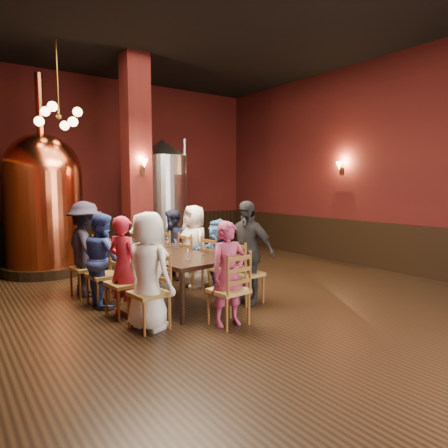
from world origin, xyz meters
TOP-DOWN VIEW (x-y plane):
  - room at (0.00, 0.00)m, footprint 10.00×10.02m
  - wainscot_right at (3.96, 0.00)m, footprint 0.08×9.90m
  - wainscot_back at (0.00, 4.96)m, footprint 7.90×0.08m
  - column at (-0.30, 2.80)m, footprint 0.58×0.58m
  - pendant_cluster at (-1.80, 2.90)m, footprint 0.90×0.90m
  - sconce_wall at (3.90, 0.80)m, footprint 0.20×0.20m
  - sconce_column at (-0.30, 2.50)m, footprint 0.20×0.20m
  - dining_table at (-0.90, 0.40)m, footprint 1.23×2.49m
  - chair_0 at (-1.65, -0.68)m, footprint 0.50×0.50m
  - person_0 at (-1.65, -0.68)m, footprint 0.66×0.83m
  - chair_1 at (-1.71, -0.01)m, footprint 0.50×0.50m
  - person_1 at (-1.71, -0.01)m, footprint 0.52×0.60m
  - chair_2 at (-1.78, 0.64)m, footprint 0.50×0.50m
  - person_2 at (-1.78, 0.64)m, footprint 0.37×0.70m
  - chair_3 at (-1.84, 1.31)m, footprint 0.50×0.50m
  - person_3 at (-1.84, 1.31)m, footprint 0.62×1.03m
  - chair_4 at (0.05, -0.51)m, footprint 0.50×0.50m
  - person_4 at (0.05, -0.51)m, footprint 0.71×1.00m
  - chair_5 at (-0.02, 0.16)m, footprint 0.50×0.50m
  - person_5 at (-0.02, 0.16)m, footprint 0.47×1.19m
  - chair_6 at (-0.09, 0.81)m, footprint 0.50×0.50m
  - person_6 at (-0.09, 0.81)m, footprint 0.47×0.71m
  - chair_7 at (-0.15, 1.48)m, footprint 0.50×0.50m
  - person_7 at (-0.15, 1.48)m, footprint 0.35×0.67m
  - chair_8 at (-0.75, -1.14)m, footprint 0.50×0.50m
  - person_8 at (-0.75, -1.14)m, footprint 0.53×0.39m
  - copper_kettle at (-2.01, 3.53)m, footprint 1.87×1.87m
  - steel_vessel at (0.81, 3.80)m, footprint 1.55×1.55m
  - rose_vase at (-0.95, 1.36)m, footprint 0.20×0.20m
  - wine_glass_0 at (-0.59, 0.56)m, footprint 0.07×0.07m
  - wine_glass_1 at (-0.55, -0.23)m, footprint 0.07×0.07m
  - wine_glass_2 at (-0.72, 0.94)m, footprint 0.07×0.07m
  - wine_glass_3 at (-0.92, 0.77)m, footprint 0.07×0.07m
  - wine_glass_4 at (-0.93, -0.43)m, footprint 0.07×0.07m
  - wine_glass_5 at (-1.16, 1.02)m, footprint 0.07×0.07m
  - wine_glass_6 at (-1.28, 1.11)m, footprint 0.07×0.07m
  - wine_glass_7 at (-1.12, 0.47)m, footprint 0.07×0.07m
  - wine_glass_8 at (-0.65, 0.74)m, footprint 0.07×0.07m
  - wine_glass_9 at (-0.91, 1.19)m, footprint 0.07×0.07m

SIDE VIEW (x-z plane):
  - chair_0 at x=-1.65m, z-range 0.00..0.92m
  - chair_1 at x=-1.71m, z-range 0.00..0.92m
  - chair_2 at x=-1.78m, z-range 0.00..0.92m
  - chair_3 at x=-1.84m, z-range 0.00..0.92m
  - chair_4 at x=0.05m, z-range 0.00..0.92m
  - chair_5 at x=-0.02m, z-range 0.00..0.92m
  - chair_6 at x=-0.09m, z-range 0.00..0.92m
  - chair_7 at x=-0.15m, z-range 0.00..0.92m
  - chair_8 at x=-0.75m, z-range 0.00..0.92m
  - wainscot_right at x=3.96m, z-range 0.00..1.00m
  - wainscot_back at x=0.00m, z-range 0.00..1.00m
  - person_5 at x=-0.02m, z-range 0.00..1.26m
  - person_7 at x=-0.15m, z-range 0.00..1.35m
  - person_8 at x=-0.75m, z-range 0.00..1.35m
  - dining_table at x=-0.90m, z-range 0.31..1.06m
  - person_1 at x=-1.71m, z-range 0.00..1.39m
  - person_2 at x=-1.78m, z-range 0.00..1.40m
  - person_6 at x=-0.09m, z-range 0.00..1.45m
  - person_0 at x=-1.65m, z-range 0.00..1.48m
  - person_3 at x=-1.84m, z-range 0.00..1.55m
  - person_4 at x=0.05m, z-range 0.00..1.58m
  - wine_glass_0 at x=-0.59m, z-range 0.75..0.92m
  - wine_glass_1 at x=-0.55m, z-range 0.75..0.92m
  - wine_glass_2 at x=-0.72m, z-range 0.75..0.92m
  - wine_glass_3 at x=-0.92m, z-range 0.75..0.92m
  - wine_glass_4 at x=-0.93m, z-range 0.75..0.92m
  - wine_glass_5 at x=-1.16m, z-range 0.75..0.92m
  - wine_glass_6 at x=-1.28m, z-range 0.75..0.92m
  - wine_glass_7 at x=-1.12m, z-range 0.75..0.92m
  - wine_glass_8 at x=-0.65m, z-range 0.75..0.92m
  - wine_glass_9 at x=-0.91m, z-range 0.75..0.92m
  - rose_vase at x=-0.95m, z-range 0.80..1.13m
  - copper_kettle at x=-2.01m, z-range -0.54..3.47m
  - steel_vessel at x=0.81m, z-range 0.00..2.92m
  - sconce_wall at x=3.90m, z-range 2.02..2.38m
  - sconce_column at x=-0.30m, z-range 2.02..2.38m
  - room at x=0.00m, z-range 0.00..4.50m
  - column at x=-0.30m, z-range 0.00..4.50m
  - pendant_cluster at x=-1.80m, z-range 2.25..3.95m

